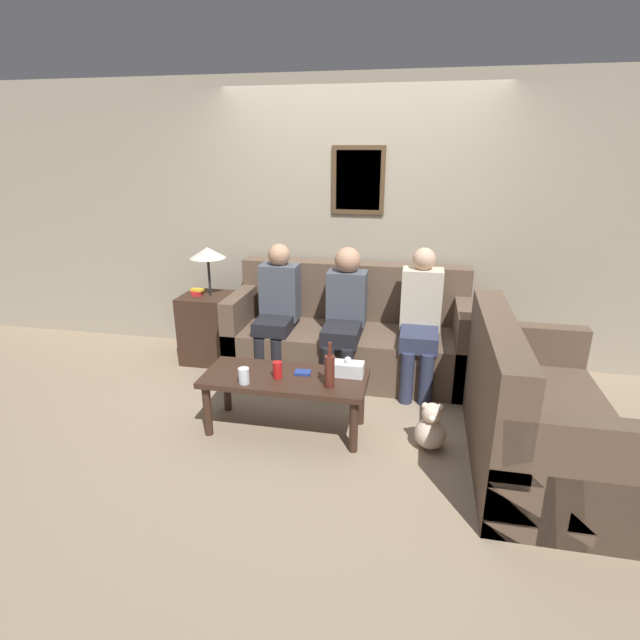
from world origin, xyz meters
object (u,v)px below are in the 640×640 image
at_px(couch_main, 349,337).
at_px(coffee_table, 285,384).
at_px(person_left, 277,306).
at_px(drinking_glass, 244,376).
at_px(wine_bottle, 330,370).
at_px(person_right, 420,316).
at_px(person_middle, 345,311).
at_px(couch_side, 532,418).
at_px(teddy_bear, 431,429).

bearing_deg(couch_main, coffee_table, -105.27).
xyz_separation_m(couch_main, person_left, (-0.63, -0.16, 0.31)).
xyz_separation_m(coffee_table, person_left, (-0.33, 0.95, 0.27)).
bearing_deg(drinking_glass, wine_bottle, 6.65).
height_order(couch_main, person_right, person_right).
bearing_deg(person_middle, person_right, 0.53).
height_order(couch_side, drinking_glass, couch_side).
bearing_deg(couch_main, couch_side, -41.13).
height_order(couch_side, person_middle, person_middle).
distance_m(person_middle, person_right, 0.64).
distance_m(wine_bottle, person_right, 1.19).
xyz_separation_m(person_left, person_middle, (0.62, -0.03, 0.00)).
relative_size(couch_side, person_right, 1.28).
xyz_separation_m(couch_main, couch_side, (1.37, -1.20, 0.00)).
bearing_deg(teddy_bear, person_left, 144.27).
distance_m(couch_main, person_middle, 0.36).
xyz_separation_m(person_middle, teddy_bear, (0.76, -0.96, -0.50)).
xyz_separation_m(couch_side, teddy_bear, (-0.63, 0.05, -0.19)).
bearing_deg(person_right, coffee_table, -135.07).
relative_size(wine_bottle, drinking_glass, 2.87).
xyz_separation_m(couch_side, drinking_glass, (-1.92, -0.08, 0.15)).
bearing_deg(person_left, coffee_table, -71.00).
bearing_deg(wine_bottle, couch_main, 92.01).
distance_m(coffee_table, person_right, 1.34).
relative_size(couch_main, wine_bottle, 6.53).
bearing_deg(couch_main, person_right, -16.01).
distance_m(couch_main, wine_bottle, 1.23).
relative_size(wine_bottle, teddy_bear, 0.95).
bearing_deg(coffee_table, wine_bottle, -16.08).
xyz_separation_m(wine_bottle, teddy_bear, (0.70, 0.06, -0.41)).
bearing_deg(person_right, couch_side, -53.85).
bearing_deg(wine_bottle, couch_side, 0.44).
bearing_deg(coffee_table, drinking_glass, -145.62).
relative_size(couch_side, drinking_glass, 13.58).
relative_size(couch_main, drinking_glass, 18.74).
xyz_separation_m(person_left, teddy_bear, (1.38, -0.99, -0.49)).
xyz_separation_m(couch_side, wine_bottle, (-1.33, -0.01, 0.22)).
bearing_deg(couch_side, person_middle, 53.90).
distance_m(person_left, person_right, 1.26).
xyz_separation_m(drinking_glass, person_left, (-0.08, 1.12, 0.15)).
relative_size(couch_main, person_left, 1.80).
xyz_separation_m(coffee_table, teddy_bear, (1.05, -0.04, -0.22)).
bearing_deg(wine_bottle, person_left, 122.60).
xyz_separation_m(wine_bottle, person_left, (-0.67, 1.05, 0.09)).
relative_size(coffee_table, drinking_glass, 10.43).
xyz_separation_m(couch_side, person_right, (-0.74, 1.02, 0.31)).
bearing_deg(person_middle, couch_main, 85.13).
bearing_deg(couch_side, wine_bottle, 90.44).
height_order(wine_bottle, person_right, person_right).
height_order(wine_bottle, drinking_glass, wine_bottle).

